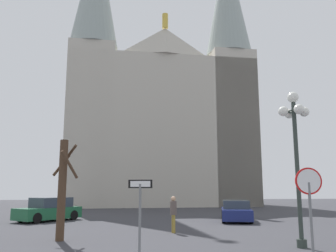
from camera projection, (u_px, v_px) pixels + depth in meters
name	position (u px, v px, depth m)	size (l,w,h in m)	color
cathedral	(160.00, 113.00, 45.17)	(22.72, 14.19, 35.03)	#BCB5A5
stop_sign	(310.00, 196.00, 10.10)	(0.76, 0.11, 2.71)	slate
one_way_arrow_sign	(140.00, 212.00, 9.69)	(0.66, 0.25, 2.36)	slate
street_lamp	(295.00, 137.00, 13.55)	(1.22, 1.22, 5.80)	#2D3833
bare_tree	(63.00, 187.00, 14.91)	(1.14, 1.22, 4.14)	#473323
parked_car_near_navy	(236.00, 211.00, 23.28)	(2.90, 4.87, 1.31)	navy
parked_car_far_green	(49.00, 210.00, 23.24)	(4.05, 4.34, 1.50)	#1E5B38
pedestrian_walking	(173.00, 211.00, 17.22)	(0.32, 0.32, 1.72)	olive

